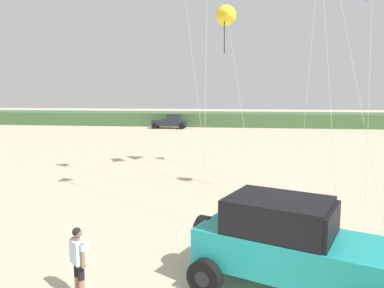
# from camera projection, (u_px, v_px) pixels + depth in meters

# --- Properties ---
(dune_ridge) EXTENTS (90.00, 7.98, 1.90)m
(dune_ridge) POSITION_uv_depth(u_px,v_px,m) (205.00, 119.00, 56.12)
(dune_ridge) COLOR #426038
(dune_ridge) RESTS_ON ground_plane
(jeep) EXTENTS (5.00, 3.82, 2.26)m
(jeep) POSITION_uv_depth(u_px,v_px,m) (289.00, 244.00, 8.63)
(jeep) COLOR teal
(jeep) RESTS_ON ground_plane
(person_watching) EXTENTS (0.49, 0.47, 1.67)m
(person_watching) POSITION_uv_depth(u_px,v_px,m) (79.00, 258.00, 8.50)
(person_watching) COLOR #8C664C
(person_watching) RESTS_ON ground_plane
(distant_pickup) EXTENTS (4.62, 2.41, 1.98)m
(distant_pickup) POSITION_uv_depth(u_px,v_px,m) (170.00, 122.00, 50.68)
(distant_pickup) COLOR #1E232D
(distant_pickup) RESTS_ON ground_plane
(kite_orange_streamer) EXTENTS (2.42, 3.53, 9.95)m
(kite_orange_streamer) POSITION_uv_depth(u_px,v_px,m) (227.00, 15.00, 21.11)
(kite_orange_streamer) COLOR yellow
(kite_orange_streamer) RESTS_ON ground_plane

